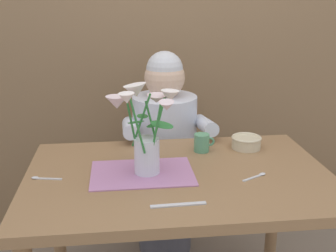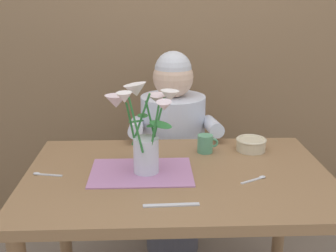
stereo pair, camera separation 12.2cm
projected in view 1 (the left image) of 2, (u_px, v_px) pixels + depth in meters
name	position (u px, v px, depth m)	size (l,w,h in m)	color
wood_panel_backdrop	(154.00, 22.00, 2.51)	(4.00, 0.10, 2.50)	brown
dining_table	(179.00, 195.00, 1.71)	(1.20, 0.80, 0.74)	olive
seated_person	(165.00, 157.00, 2.32)	(0.45, 0.47, 1.14)	#4C4C56
striped_placemat	(142.00, 173.00, 1.67)	(0.40, 0.28, 0.01)	#B275A3
flower_vase	(145.00, 128.00, 1.62)	(0.30, 0.22, 0.35)	silver
ceramic_bowl	(246.00, 142.00, 1.93)	(0.14, 0.14, 0.06)	beige
dinner_knife	(178.00, 205.00, 1.42)	(0.19, 0.02, 0.01)	silver
ceramic_mug	(202.00, 143.00, 1.89)	(0.09, 0.07, 0.08)	#569970
spoon_0	(42.00, 178.00, 1.62)	(0.12, 0.04, 0.01)	silver
spoon_1	(258.00, 176.00, 1.64)	(0.11, 0.07, 0.01)	silver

